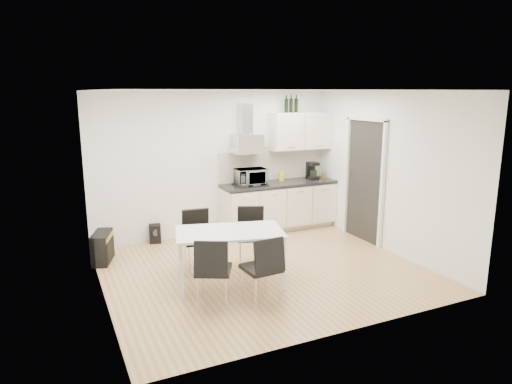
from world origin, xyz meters
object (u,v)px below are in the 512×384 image
Objects in this scene: chair_near_right at (261,269)px; chair_far_right at (251,237)px; dining_table at (230,237)px; chair_far_left at (198,241)px; guitar_amp at (102,247)px; floor_speaker at (155,234)px; chair_near_left at (214,271)px; kitchenette at (280,186)px.

chair_far_right is at bearing 66.65° from chair_near_right.
dining_table is 0.75m from chair_near_right.
guitar_amp is (-1.26, 0.90, -0.20)m from chair_far_left.
chair_near_left is at bearing -73.66° from floor_speaker.
chair_far_right is at bearing 56.53° from dining_table.
kitchenette reaches higher than chair_far_right.
chair_far_right is 2.31m from guitar_amp.
floor_speaker is (0.94, 0.58, -0.07)m from guitar_amp.
chair_far_left reaches higher than guitar_amp.
chair_far_right is (0.54, 0.49, -0.23)m from dining_table.
guitar_amp is (-1.08, 2.08, -0.20)m from chair_near_left.
chair_near_left and chair_near_right have the same top height.
kitchenette reaches higher than guitar_amp.
chair_far_right is at bearing 73.21° from chair_near_left.
chair_far_left is at bearing 8.00° from chair_far_right.
chair_near_right is 1.44× the size of guitar_amp.
chair_near_right is at bearing 111.55° from chair_far_left.
chair_near_right is (0.37, -1.37, 0.00)m from chair_far_left.
kitchenette reaches higher than floor_speaker.
kitchenette is 2.86× the size of chair_near_left.
chair_near_right is 2.95m from floor_speaker.
chair_near_left is at bearing -43.95° from guitar_amp.
chair_near_left is 2.68m from floor_speaker.
chair_near_right is at bearing 7.80° from chair_near_left.
chair_far_left is 1.56m from guitar_amp.
guitar_amp is (-2.04, 1.08, -0.20)m from chair_far_right.
chair_near_left is 1.00× the size of chair_near_right.
chair_near_right is (0.14, -0.70, -0.23)m from dining_table.
kitchenette is 2.86× the size of chair_near_right.
chair_far_left is 1.44× the size of guitar_amp.
guitar_amp is at bearing 144.30° from chair_near_left.
dining_table is 1.80× the size of chair_far_left.
dining_table is at bearing 77.60° from chair_near_left.
chair_far_left and chair_near_left have the same top height.
chair_near_left is 1.44× the size of guitar_amp.
chair_far_right is 2.01m from floor_speaker.
chair_far_right reaches higher than guitar_amp.
floor_speaker is at bearing 98.98° from chair_near_right.
chair_far_left is at bearing 123.59° from dining_table.
chair_far_left reaches higher than dining_table.
dining_table is 1.80× the size of chair_near_right.
chair_near_left reaches higher than floor_speaker.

